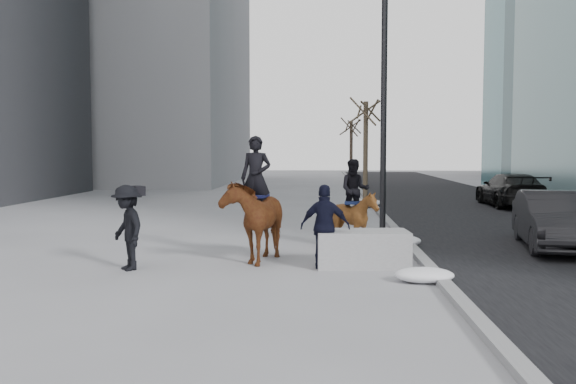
# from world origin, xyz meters

# --- Properties ---
(ground) EXTENTS (120.00, 120.00, 0.00)m
(ground) POSITION_xyz_m (0.00, 0.00, 0.00)
(ground) COLOR gray
(ground) RESTS_ON ground
(road) EXTENTS (8.00, 90.00, 0.01)m
(road) POSITION_xyz_m (7.00, 10.00, 0.01)
(road) COLOR black
(road) RESTS_ON ground
(curb) EXTENTS (0.25, 90.00, 0.12)m
(curb) POSITION_xyz_m (3.00, 10.00, 0.06)
(curb) COLOR gray
(curb) RESTS_ON ground
(planter) EXTENTS (1.98, 1.09, 0.77)m
(planter) POSITION_xyz_m (1.64, 0.04, 0.38)
(planter) COLOR gray
(planter) RESTS_ON ground
(car_near) EXTENTS (2.23, 4.55, 1.44)m
(car_near) POSITION_xyz_m (6.59, 2.67, 0.72)
(car_near) COLOR black
(car_near) RESTS_ON ground
(car_far) EXTENTS (2.09, 5.04, 1.46)m
(car_far) POSITION_xyz_m (8.93, 14.11, 0.73)
(car_far) COLOR black
(car_far) RESTS_ON ground
(tree_near) EXTENTS (1.20, 1.20, 4.74)m
(tree_near) POSITION_xyz_m (2.40, 10.28, 2.37)
(tree_near) COLOR #3B2D22
(tree_near) RESTS_ON ground
(tree_far) EXTENTS (1.20, 1.20, 4.56)m
(tree_far) POSITION_xyz_m (2.40, 21.92, 2.28)
(tree_far) COLOR #35291F
(tree_far) RESTS_ON ground
(mounted_left) EXTENTS (1.39, 2.31, 2.79)m
(mounted_left) POSITION_xyz_m (-0.70, 0.68, 1.04)
(mounted_left) COLOR #4D1D0F
(mounted_left) RESTS_ON ground
(mounted_right) EXTENTS (1.28, 1.41, 2.24)m
(mounted_right) POSITION_xyz_m (1.60, 2.38, 0.90)
(mounted_right) COLOR #4D2C0F
(mounted_right) RESTS_ON ground
(feeder) EXTENTS (1.06, 0.90, 1.75)m
(feeder) POSITION_xyz_m (0.85, -0.19, 0.88)
(feeder) COLOR black
(feeder) RESTS_ON ground
(camera_crew) EXTENTS (1.21, 1.30, 1.75)m
(camera_crew) POSITION_xyz_m (-3.20, -0.56, 0.89)
(camera_crew) COLOR black
(camera_crew) RESTS_ON ground
(lamppost) EXTENTS (0.25, 2.62, 9.09)m
(lamppost) POSITION_xyz_m (2.60, 5.34, 4.99)
(lamppost) COLOR black
(lamppost) RESTS_ON ground
(snow_piles) EXTENTS (1.39, 15.61, 0.35)m
(snow_piles) POSITION_xyz_m (2.70, 6.67, 0.16)
(snow_piles) COLOR white
(snow_piles) RESTS_ON ground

